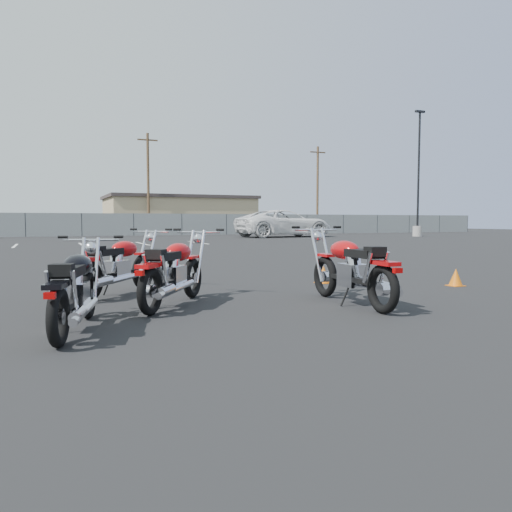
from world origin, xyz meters
name	(u,v)px	position (x,y,z in m)	size (l,w,h in m)	color
ground	(260,306)	(0.00, 0.00, 0.00)	(120.00, 120.00, 0.00)	black
motorcycle_front_red	(119,265)	(-1.64, 1.83, 0.47)	(1.72, 1.85, 1.04)	black
motorcycle_second_black	(75,289)	(-2.41, -0.67, 0.45)	(0.95, 2.01, 0.99)	black
motorcycle_third_red	(174,271)	(-1.08, 0.49, 0.48)	(1.61, 1.96, 1.06)	black
motorcycle_rear_red	(352,269)	(1.25, -0.37, 0.50)	(0.86, 2.23, 1.09)	black
training_cone_near	(324,275)	(2.14, 1.90, 0.16)	(0.27, 0.27, 0.33)	orange
training_cone_extra	(456,277)	(4.14, 0.61, 0.16)	(0.26, 0.26, 0.31)	orange
light_pole_east	(418,205)	(23.77, 24.28, 2.43)	(0.80, 0.70, 9.54)	#9B9893
chainlink_fence	(82,225)	(0.00, 35.00, 0.90)	(80.06, 0.06, 1.80)	slate
tan_building_east	(178,214)	(10.00, 44.00, 1.86)	(14.40, 9.40, 3.70)	tan
utility_pole_c	(148,182)	(6.00, 39.00, 4.69)	(1.80, 0.24, 9.00)	#4B3522
utility_pole_d	(318,188)	(24.00, 40.00, 4.69)	(1.80, 0.24, 9.00)	#4B3522
parking_line_stripes	(49,245)	(-2.50, 20.00, 0.00)	(15.12, 4.00, 0.01)	silver
white_van	(284,216)	(13.69, 27.06, 1.58)	(8.31, 3.32, 3.16)	white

